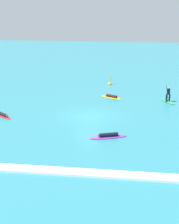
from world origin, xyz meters
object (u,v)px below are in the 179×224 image
(surfer_on_yellow_board, at_px, (111,97))
(surfer_on_red_board, at_px, (2,115))
(surfer_on_purple_board, at_px, (108,136))
(surfer_on_green_board, at_px, (168,98))
(marker_buoy, at_px, (110,83))

(surfer_on_yellow_board, xyz_separation_m, surfer_on_red_board, (-10.61, -7.52, -0.01))
(surfer_on_yellow_board, bearing_deg, surfer_on_purple_board, 118.29)
(surfer_on_yellow_board, distance_m, surfer_on_red_board, 13.01)
(surfer_on_red_board, bearing_deg, surfer_on_purple_board, 15.68)
(surfer_on_yellow_board, relative_size, surfer_on_green_board, 1.11)
(surfer_on_purple_board, relative_size, surfer_on_green_board, 1.32)
(surfer_on_yellow_board, distance_m, marker_buoy, 6.26)
(surfer_on_green_board, height_order, marker_buoy, surfer_on_green_board)
(surfer_on_purple_board, xyz_separation_m, marker_buoy, (-0.91, 17.71, 0.07))
(surfer_on_purple_board, bearing_deg, marker_buoy, -104.56)
(surfer_on_yellow_board, height_order, surfer_on_red_board, surfer_on_yellow_board)
(surfer_on_green_board, xyz_separation_m, marker_buoy, (-7.08, 6.98, -0.24))
(surfer_on_green_board, height_order, surfer_on_red_board, surfer_on_green_board)
(surfer_on_purple_board, height_order, marker_buoy, marker_buoy)
(marker_buoy, bearing_deg, surfer_on_yellow_board, -85.13)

